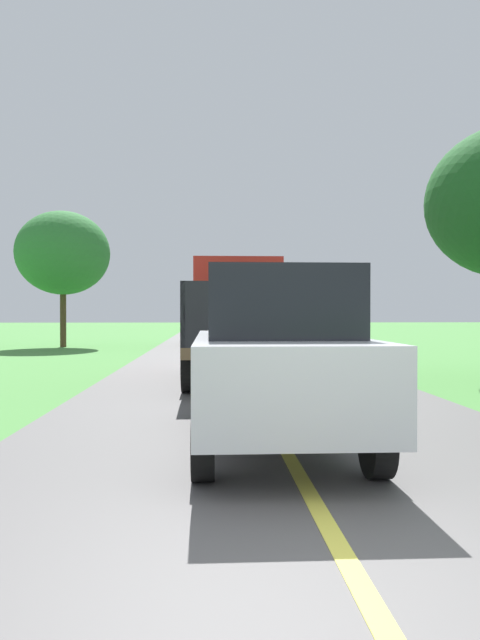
{
  "coord_description": "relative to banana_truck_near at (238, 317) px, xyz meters",
  "views": [
    {
      "loc": [
        -0.8,
        -2.56,
        1.54
      ],
      "look_at": [
        -0.13,
        10.41,
        1.4
      ],
      "focal_mm": 32.45,
      "sensor_mm": 36.0,
      "label": 1
    }
  ],
  "objects": [
    {
      "name": "roadside_tree_near_left",
      "position": [
        -7.42,
        13.87,
        2.87
      ],
      "size": [
        4.27,
        4.27,
        6.27
      ],
      "color": "#4C3823",
      "rests_on": "ground"
    },
    {
      "name": "banana_truck_far",
      "position": [
        0.09,
        15.17,
        0.01
      ],
      "size": [
        2.38,
        5.81,
        2.8
      ],
      "color": "#2D2D30",
      "rests_on": "road_surface"
    },
    {
      "name": "centre_line",
      "position": [
        0.16,
        -10.61,
        -1.39
      ],
      "size": [
        0.14,
        108.0,
        0.01
      ],
      "primitive_type": "cube",
      "color": "#E0D64C",
      "rests_on": "road_surface"
    },
    {
      "name": "banana_truck_near",
      "position": [
        0.0,
        0.0,
        0.0
      ],
      "size": [
        2.38,
        5.82,
        2.8
      ],
      "color": "#2D2D30",
      "rests_on": "road_surface"
    },
    {
      "name": "following_car",
      "position": [
        0.07,
        -6.91,
        -0.4
      ],
      "size": [
        1.74,
        4.1,
        1.92
      ],
      "color": "#B7BABF",
      "rests_on": "road_surface"
    }
  ]
}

